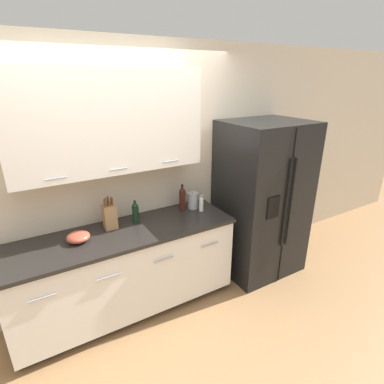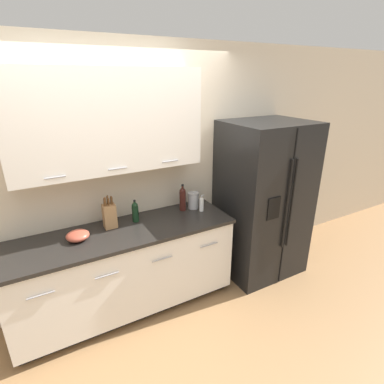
{
  "view_description": "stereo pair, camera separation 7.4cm",
  "coord_description": "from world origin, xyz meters",
  "px_view_note": "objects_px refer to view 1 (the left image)",
  "views": [
    {
      "loc": [
        -0.8,
        -1.69,
        2.26
      ],
      "look_at": [
        0.64,
        0.77,
        1.15
      ],
      "focal_mm": 28.0,
      "sensor_mm": 36.0,
      "label": 1
    },
    {
      "loc": [
        -0.74,
        -1.73,
        2.26
      ],
      "look_at": [
        0.64,
        0.77,
        1.15
      ],
      "focal_mm": 28.0,
      "sensor_mm": 36.0,
      "label": 2
    }
  ],
  "objects_px": {
    "knife_block": "(110,216)",
    "wine_bottle": "(182,199)",
    "refrigerator": "(262,199)",
    "soap_dispenser": "(201,204)",
    "mixing_bowl": "(78,237)",
    "steel_canister": "(193,200)",
    "oil_bottle": "(135,212)"
  },
  "relations": [
    {
      "from": "wine_bottle",
      "to": "soap_dispenser",
      "type": "relative_size",
      "value": 1.61
    },
    {
      "from": "knife_block",
      "to": "soap_dispenser",
      "type": "height_order",
      "value": "knife_block"
    },
    {
      "from": "wine_bottle",
      "to": "soap_dispenser",
      "type": "height_order",
      "value": "wine_bottle"
    },
    {
      "from": "soap_dispenser",
      "to": "mixing_bowl",
      "type": "distance_m",
      "value": 1.27
    },
    {
      "from": "refrigerator",
      "to": "knife_block",
      "type": "bearing_deg",
      "value": 173.44
    },
    {
      "from": "steel_canister",
      "to": "mixing_bowl",
      "type": "height_order",
      "value": "steel_canister"
    },
    {
      "from": "mixing_bowl",
      "to": "wine_bottle",
      "type": "bearing_deg",
      "value": 5.96
    },
    {
      "from": "mixing_bowl",
      "to": "refrigerator",
      "type": "bearing_deg",
      "value": -2.77
    },
    {
      "from": "refrigerator",
      "to": "wine_bottle",
      "type": "height_order",
      "value": "refrigerator"
    },
    {
      "from": "knife_block",
      "to": "wine_bottle",
      "type": "height_order",
      "value": "knife_block"
    },
    {
      "from": "oil_bottle",
      "to": "mixing_bowl",
      "type": "relative_size",
      "value": 1.14
    },
    {
      "from": "oil_bottle",
      "to": "steel_canister",
      "type": "distance_m",
      "value": 0.66
    },
    {
      "from": "wine_bottle",
      "to": "soap_dispenser",
      "type": "distance_m",
      "value": 0.21
    },
    {
      "from": "refrigerator",
      "to": "wine_bottle",
      "type": "relative_size",
      "value": 6.16
    },
    {
      "from": "steel_canister",
      "to": "wine_bottle",
      "type": "bearing_deg",
      "value": 179.03
    },
    {
      "from": "knife_block",
      "to": "oil_bottle",
      "type": "xyz_separation_m",
      "value": [
        0.25,
        0.0,
        -0.02
      ]
    },
    {
      "from": "refrigerator",
      "to": "mixing_bowl",
      "type": "height_order",
      "value": "refrigerator"
    },
    {
      "from": "oil_bottle",
      "to": "knife_block",
      "type": "bearing_deg",
      "value": -179.17
    },
    {
      "from": "refrigerator",
      "to": "soap_dispenser",
      "type": "height_order",
      "value": "refrigerator"
    },
    {
      "from": "steel_canister",
      "to": "mixing_bowl",
      "type": "relative_size",
      "value": 0.96
    },
    {
      "from": "wine_bottle",
      "to": "knife_block",
      "type": "bearing_deg",
      "value": -178.91
    },
    {
      "from": "soap_dispenser",
      "to": "mixing_bowl",
      "type": "relative_size",
      "value": 0.91
    },
    {
      "from": "wine_bottle",
      "to": "mixing_bowl",
      "type": "relative_size",
      "value": 1.46
    },
    {
      "from": "knife_block",
      "to": "soap_dispenser",
      "type": "relative_size",
      "value": 1.77
    },
    {
      "from": "refrigerator",
      "to": "oil_bottle",
      "type": "relative_size",
      "value": 7.94
    },
    {
      "from": "oil_bottle",
      "to": "mixing_bowl",
      "type": "xyz_separation_m",
      "value": [
        -0.57,
        -0.1,
        -0.06
      ]
    },
    {
      "from": "knife_block",
      "to": "steel_canister",
      "type": "distance_m",
      "value": 0.92
    },
    {
      "from": "refrigerator",
      "to": "soap_dispenser",
      "type": "xyz_separation_m",
      "value": [
        -0.78,
        0.1,
        0.07
      ]
    },
    {
      "from": "wine_bottle",
      "to": "mixing_bowl",
      "type": "bearing_deg",
      "value": -174.04
    },
    {
      "from": "refrigerator",
      "to": "oil_bottle",
      "type": "bearing_deg",
      "value": 172.19
    },
    {
      "from": "knife_block",
      "to": "refrigerator",
      "type": "bearing_deg",
      "value": -6.56
    },
    {
      "from": "soap_dispenser",
      "to": "steel_canister",
      "type": "distance_m",
      "value": 0.12
    }
  ]
}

